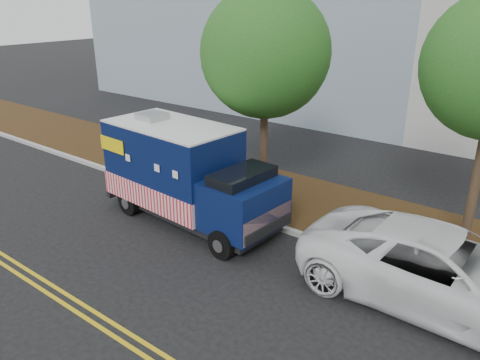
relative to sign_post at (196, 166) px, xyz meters
The scene contains 9 objects.
ground 2.54m from the sign_post, 46.81° to the right, with size 120.00×120.00×0.00m, color black.
curb 1.91m from the sign_post, ahead, with size 120.00×0.18×0.15m, color #9E9E99.
mulch_strip 2.67m from the sign_post, 50.73° to the left, with size 120.00×4.00×0.15m, color black.
centerline_near 6.38m from the sign_post, 75.88° to the right, with size 120.00×0.10×0.01m, color gold.
centerline_far 6.62m from the sign_post, 76.41° to the right, with size 120.00×0.10×0.01m, color gold.
tree_b 4.36m from the sign_post, 49.87° to the left, with size 4.21×4.21×6.98m.
sign_post is the anchor object (origin of this frame).
food_truck 1.59m from the sign_post, 60.06° to the right, with size 6.19×2.68×3.19m.
white_car 8.50m from the sign_post, ahead, with size 2.94×6.38×1.77m, color white.
Camera 1 is at (8.77, -9.31, 6.60)m, focal length 35.00 mm.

